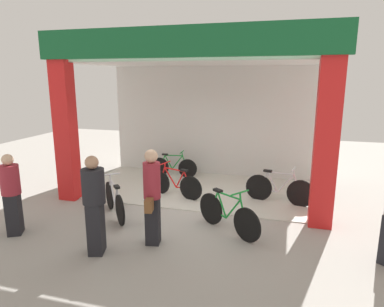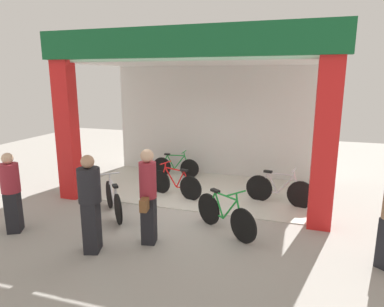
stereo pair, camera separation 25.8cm
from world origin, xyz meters
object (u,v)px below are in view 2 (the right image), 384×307
Objects in this scene: pedestrian_1 at (90,202)px; bicycle_inside_0 at (175,166)px; pedestrian_3 at (148,196)px; bicycle_parked_0 at (113,200)px; bicycle_parked_1 at (225,215)px; pedestrian_2 at (11,192)px; bicycle_inside_1 at (279,190)px; bicycle_inside_2 at (175,184)px.

bicycle_inside_0 is at bearing 92.70° from pedestrian_1.
pedestrian_3 reaches higher than bicycle_inside_0.
bicycle_parked_1 is (2.47, -0.09, 0.01)m from bicycle_parked_0.
bicycle_inside_0 is 4.79m from pedestrian_2.
bicycle_inside_1 is at bearing 51.82° from pedestrian_3.
pedestrian_2 reaches higher than bicycle_inside_0.
pedestrian_2 is (-3.90, -1.19, 0.45)m from bicycle_parked_1.
pedestrian_3 is (-2.11, -2.68, 0.53)m from bicycle_inside_1.
bicycle_inside_0 is at bearing 69.44° from pedestrian_2.
bicycle_inside_0 is at bearing 110.14° from bicycle_inside_2.
pedestrian_3 reaches higher than bicycle_inside_2.
pedestrian_1 is 0.98× the size of pedestrian_3.
bicycle_inside_0 is 1.18× the size of bicycle_parked_0.
bicycle_inside_1 is 4.40m from pedestrian_1.
pedestrian_3 reaches higher than bicycle_parked_0.
bicycle_inside_2 is at bearing -174.29° from bicycle_inside_1.
bicycle_parked_0 is at bearing -94.34° from bicycle_inside_0.
pedestrian_1 reaches higher than bicycle_inside_2.
pedestrian_2 is at bearing -138.33° from bicycle_parked_0.
bicycle_parked_1 is at bearing -2.03° from bicycle_parked_0.
bicycle_parked_1 is 0.86× the size of pedestrian_2.
pedestrian_1 reaches higher than bicycle_inside_0.
pedestrian_1 is at bearing -72.70° from bicycle_parked_0.
bicycle_inside_2 is 0.96× the size of pedestrian_2.
pedestrian_3 is at bearing -128.18° from bicycle_inside_1.
pedestrian_2 is (-2.29, -2.79, 0.46)m from bicycle_inside_2.
bicycle_inside_1 is 1.19× the size of bicycle_parked_1.
pedestrian_3 is at bearing -80.48° from bicycle_inside_2.
bicycle_inside_2 is at bearing 99.52° from pedestrian_3.
pedestrian_2 is (-4.80, -3.04, 0.45)m from bicycle_inside_1.
bicycle_inside_1 is 2.06m from bicycle_parked_1.
pedestrian_3 is (1.02, -4.10, 0.57)m from bicycle_inside_0.
pedestrian_2 is at bearing -110.56° from bicycle_inside_0.
pedestrian_1 is (0.46, -1.48, 0.54)m from bicycle_parked_0.
bicycle_parked_0 is 0.72× the size of pedestrian_1.
pedestrian_1 is at bearing -97.45° from bicycle_inside_2.
bicycle_inside_2 is 3.64m from pedestrian_2.
bicycle_parked_0 is 1.65m from pedestrian_3.
bicycle_inside_0 is 1.07× the size of bicycle_parked_1.
bicycle_parked_0 is at bearing 107.30° from pedestrian_1.
bicycle_parked_1 is at bearing -115.88° from bicycle_inside_1.
pedestrian_2 is at bearing -147.65° from bicycle_inside_1.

